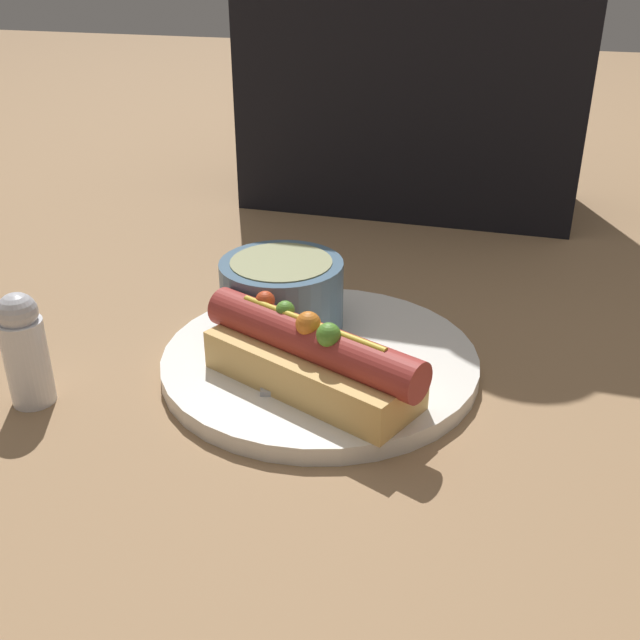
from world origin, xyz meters
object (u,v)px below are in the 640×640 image
at_px(spoon, 274,318).
at_px(salt_shaker, 25,349).
at_px(hot_dog, 311,357).
at_px(soup_bowl, 282,291).

bearing_deg(spoon, salt_shaker, 119.97).
relative_size(hot_dog, spoon, 1.08).
bearing_deg(spoon, soup_bowl, -127.69).
relative_size(soup_bowl, spoon, 0.62).
height_order(hot_dog, soup_bowl, hot_dog).
bearing_deg(soup_bowl, hot_dog, -59.28).
relative_size(hot_dog, salt_shaker, 2.04).
bearing_deg(hot_dog, spoon, 146.75).
relative_size(hot_dog, soup_bowl, 1.75).
distance_m(hot_dog, soup_bowl, 0.10).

